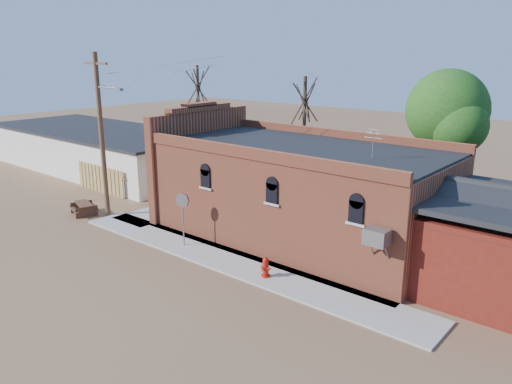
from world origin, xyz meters
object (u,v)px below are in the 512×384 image
Objects in this scene: picnic_table at (84,207)px; stop_sign at (183,205)px; trash_barrel at (158,213)px; utility_pole at (102,132)px; fire_hydrant at (266,267)px; brick_bar at (294,190)px.

stop_sign is at bearing 20.47° from picnic_table.
stop_sign is at bearing -22.50° from trash_barrel.
utility_pole is 12.66m from fire_hydrant.
fire_hydrant reaches higher than trash_barrel.
brick_bar is 10.96m from utility_pole.
stop_sign reaches higher than picnic_table.
trash_barrel is (2.84, 1.24, -4.29)m from utility_pole.
trash_barrel is (-9.06, 1.83, -0.01)m from fire_hydrant.
trash_barrel is at bearing -156.25° from brick_bar.
utility_pole is 10.78× the size of fire_hydrant.
stop_sign is (-3.07, -4.66, -0.27)m from brick_bar.
utility_pole reaches higher than trash_barrel.
stop_sign reaches higher than trash_barrel.
trash_barrel is at bearing 160.76° from stop_sign.
brick_bar is 7.81m from trash_barrel.
stop_sign reaches higher than fire_hydrant.
picnic_table is (-13.26, -0.11, -0.06)m from fire_hydrant.
trash_barrel is 4.63m from picnic_table.
fire_hydrant is (11.90, -0.59, -4.28)m from utility_pole.
stop_sign is at bearing 160.96° from fire_hydrant.
stop_sign is at bearing -3.12° from utility_pole.
trash_barrel is (-3.88, 1.61, -1.58)m from stop_sign.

